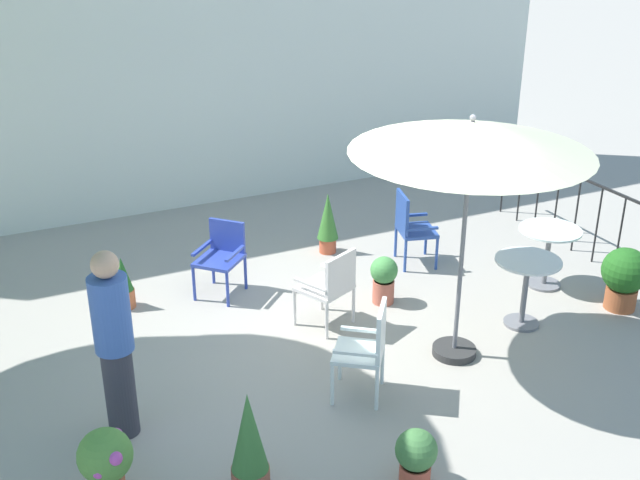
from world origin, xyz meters
The scene contains 18 objects.
ground_plane centered at (0.00, 0.00, 0.00)m, with size 60.00×60.00×0.00m, color #A09A8F.
villa_facade centered at (0.00, 4.54, 2.41)m, with size 11.52×0.30×4.81m, color silver.
terrace_railing centered at (3.87, 0.00, 0.68)m, with size 0.03×4.89×1.01m.
patio_umbrella_0 centered at (1.06, -0.71, 2.25)m, with size 2.23×2.23×2.48m.
cafe_table_0 centered at (2.06, -0.51, 0.53)m, with size 0.69×0.69×0.77m.
cafe_table_1 centered at (2.89, 0.12, 0.50)m, with size 0.72×0.72×0.73m.
patio_chair_0 centered at (1.75, 1.32, 0.53)m, with size 0.55×0.59×0.93m.
patio_chair_1 centered at (-0.60, 1.57, 0.49)m, with size 0.68×0.68×0.84m.
patio_chair_2 centered at (0.17, 0.33, 0.51)m, with size 0.65×0.64×0.88m.
patio_chair_3 centered at (-0.07, -0.95, 0.53)m, with size 0.62×0.62×0.93m.
potted_plant_1 centered at (-1.73, 1.69, 0.29)m, with size 0.23×0.23×0.61m.
potted_plant_2 centered at (-0.29, -2.16, 0.27)m, with size 0.33×0.33×0.49m.
potted_plant_3 centered at (-1.49, -1.71, 0.44)m, with size 0.30×0.30×0.91m.
potted_plant_4 centered at (0.95, 0.56, 0.31)m, with size 0.31×0.31×0.56m.
potted_plant_5 centered at (3.29, -0.68, 0.40)m, with size 0.51×0.51×0.72m.
potted_plant_6 centered at (0.97, 2.06, 0.43)m, with size 0.27×0.27×0.81m.
potted_plant_7 centered at (-2.50, -1.33, 0.37)m, with size 0.42×0.43×0.63m.
standing_person centered at (-2.22, -0.55, 0.89)m, with size 0.38×0.38×1.72m.
Camera 1 is at (-3.03, -6.27, 4.27)m, focal length 44.03 mm.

